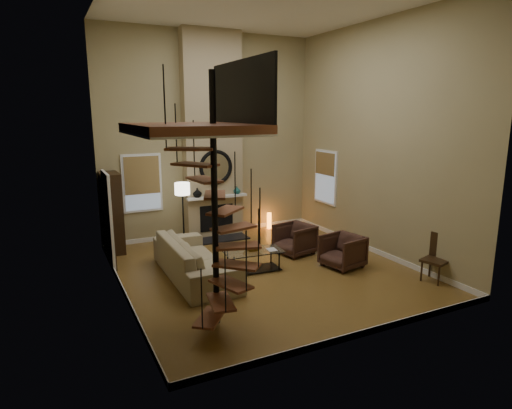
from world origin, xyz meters
name	(u,v)px	position (x,y,z in m)	size (l,w,h in m)	color
ground	(264,270)	(0.00, 0.00, -0.01)	(6.00, 6.50, 0.01)	olive
back_wall	(210,136)	(0.00, 3.25, 2.75)	(6.00, 0.02, 5.50)	tan
front_wall	(370,160)	(0.00, -3.25, 2.75)	(6.00, 0.02, 5.50)	tan
left_wall	(114,150)	(-3.00, 0.00, 2.75)	(0.02, 6.50, 5.50)	tan
right_wall	(377,140)	(3.00, 0.00, 2.75)	(0.02, 6.50, 5.50)	tan
ceiling	(265,2)	(0.00, 0.00, 5.50)	(6.00, 6.50, 0.01)	silver
baseboard_back	(212,232)	(0.00, 3.24, 0.06)	(6.00, 0.02, 0.12)	white
baseboard_front	(360,334)	(0.00, -3.24, 0.06)	(6.00, 0.02, 0.12)	white
baseboard_left	(124,292)	(-2.99, 0.00, 0.06)	(0.02, 6.50, 0.12)	white
baseboard_right	(370,249)	(2.99, 0.00, 0.06)	(0.02, 6.50, 0.12)	white
chimney_breast	(212,137)	(0.00, 3.06, 2.75)	(1.60, 0.38, 5.50)	tan
hearth	(221,239)	(0.00, 2.57, 0.02)	(1.50, 0.60, 0.04)	black
firebox	(217,218)	(0.00, 2.86, 0.55)	(0.95, 0.02, 0.72)	black
mantel	(217,197)	(0.00, 2.78, 1.15)	(1.70, 0.18, 0.06)	white
mirror_frame	(216,167)	(0.00, 2.84, 1.95)	(0.94, 0.94, 0.10)	black
mirror_disc	(216,167)	(0.00, 2.85, 1.95)	(0.80, 0.80, 0.01)	white
vase_left	(197,193)	(-0.55, 2.82, 1.30)	(0.24, 0.24, 0.25)	black
vase_right	(237,190)	(0.60, 2.82, 1.28)	(0.20, 0.20, 0.21)	#16504C
window_back	(142,182)	(-1.90, 3.22, 1.62)	(1.02, 0.06, 1.52)	white
window_right	(325,176)	(2.97, 2.00, 1.63)	(0.06, 1.02, 1.52)	white
entry_door	(109,220)	(-2.95, 1.80, 1.05)	(0.10, 1.05, 2.16)	white
loft	(197,124)	(-2.04, -1.80, 3.24)	(1.70, 2.20, 1.09)	brown
spiral_stair	(216,218)	(-1.78, -1.79, 1.78)	(1.47, 1.47, 4.06)	black
hutch	(112,214)	(-2.75, 2.84, 0.95)	(0.43, 0.92, 2.05)	#321F10
sofa	(194,259)	(-1.49, 0.32, 0.40)	(2.83, 1.11, 0.83)	tan
armchair_near	(297,239)	(1.27, 0.72, 0.35)	(0.81, 0.84, 0.76)	#3E251C
armchair_far	(345,251)	(1.75, -0.56, 0.35)	(0.80, 0.82, 0.75)	#3E251C
coffee_table	(253,258)	(-0.22, 0.08, 0.28)	(1.31, 0.72, 0.46)	silver
bowl	(252,248)	(-0.22, 0.13, 0.50)	(0.39, 0.39, 0.10)	orange
book	(271,250)	(0.13, -0.07, 0.46)	(0.19, 0.26, 0.03)	gray
floor_lamp	(182,194)	(-1.13, 2.24, 1.41)	(0.37, 0.37, 1.70)	black
accent_lamp	(269,221)	(1.70, 2.98, 0.25)	(0.13, 0.13, 0.47)	orange
side_chair	(437,256)	(2.93, -2.07, 0.53)	(0.58, 0.58, 0.99)	#321F10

